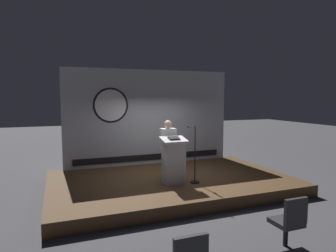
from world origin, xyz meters
TOP-DOWN VIEW (x-y plane):
  - ground_plane at (0.00, 0.00)m, footprint 40.00×40.00m
  - stage_platform at (0.00, 0.00)m, footprint 6.40×4.00m
  - banner_display at (-0.03, 1.85)m, footprint 5.53×0.12m
  - podium at (-0.13, -0.54)m, footprint 0.64×0.50m
  - speaker_person at (-0.10, -0.06)m, footprint 0.40×0.26m
  - microphone_stand at (0.40, -0.62)m, footprint 0.24×0.59m
  - audience_chair_right at (0.65, -3.72)m, footprint 0.44×0.45m

SIDE VIEW (x-z plane):
  - ground_plane at x=0.00m, z-range 0.00..0.00m
  - stage_platform at x=0.00m, z-range 0.00..0.30m
  - audience_chair_right at x=0.65m, z-range 0.05..0.94m
  - microphone_stand at x=0.40m, z-range 0.09..1.56m
  - podium at x=-0.13m, z-range 0.29..1.49m
  - speaker_person at x=-0.10m, z-range 0.31..1.90m
  - banner_display at x=-0.03m, z-range 0.29..3.39m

